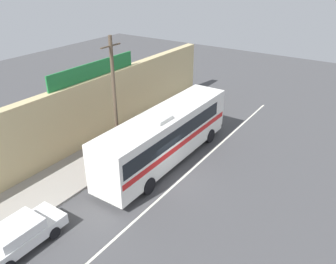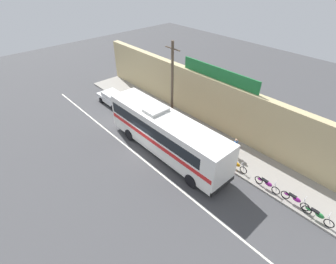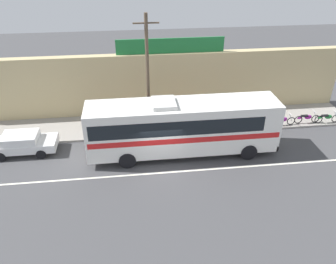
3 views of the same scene
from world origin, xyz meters
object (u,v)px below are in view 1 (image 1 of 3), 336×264
motorcycle_green (202,101)px  motorcycle_orange (176,118)px  utility_pole (115,101)px  motorcycle_purple (193,108)px  pedestrian_by_curb (157,113)px  motorcycle_red (211,97)px  parked_car (19,235)px  intercity_bus (165,134)px

motorcycle_green → motorcycle_orange: (-4.63, -0.06, 0.00)m
utility_pole → motorcycle_purple: utility_pole is taller
pedestrian_by_curb → motorcycle_red: bearing=-10.1°
motorcycle_red → motorcycle_purple: size_ratio=1.01×
parked_car → motorcycle_green: (20.09, 1.36, -0.17)m
parked_car → motorcycle_red: size_ratio=2.16×
intercity_bus → motorcycle_red: 11.79m
motorcycle_red → pedestrian_by_curb: 7.29m
motorcycle_purple → pedestrian_by_curb: size_ratio=1.15×
motorcycle_purple → motorcycle_red: bearing=-0.4°
motorcycle_orange → motorcycle_red: (6.15, -0.08, 0.00)m
parked_car → motorcycle_red: parked_car is taller
parked_car → intercity_bus: bearing=-7.2°
parked_car → pedestrian_by_curb: (14.45, 2.48, 0.38)m
utility_pole → motorcycle_purple: size_ratio=4.25×
motorcycle_orange → pedestrian_by_curb: size_ratio=1.17×
utility_pole → intercity_bus: bearing=-52.9°
motorcycle_green → motorcycle_red: bearing=-5.5°
motorcycle_orange → pedestrian_by_curb: (-1.01, 1.19, 0.56)m
motorcycle_purple → motorcycle_green: bearing=3.6°
motorcycle_purple → pedestrian_by_curb: (-3.68, 1.25, 0.56)m
utility_pole → pedestrian_by_curb: utility_pole is taller
intercity_bus → parked_car: size_ratio=2.80×
intercity_bus → pedestrian_by_curb: (4.27, 3.77, -0.94)m
motorcycle_purple → utility_pole: bearing=-179.8°
motorcycle_orange → motorcycle_purple: 2.67m
intercity_bus → motorcycle_orange: (5.27, 2.58, -1.50)m
utility_pole → motorcycle_purple: bearing=0.2°
intercity_bus → motorcycle_green: (9.90, 2.64, -1.50)m
parked_car → motorcycle_purple: 18.17m
parked_car → motorcycle_green: 20.13m
motorcycle_green → motorcycle_purple: size_ratio=1.01×
motorcycle_green → motorcycle_purple: (-1.96, -0.12, 0.00)m
intercity_bus → parked_car: bearing=172.8°
pedestrian_by_curb → motorcycle_orange: bearing=-49.7°
motorcycle_red → pedestrian_by_curb: bearing=169.9°
motorcycle_green → pedestrian_by_curb: size_ratio=1.16×
intercity_bus → motorcycle_purple: (7.94, 2.52, -1.50)m
motorcycle_red → pedestrian_by_curb: pedestrian_by_curb is taller
utility_pole → motorcycle_red: (13.30, 0.02, -3.85)m
motorcycle_red → pedestrian_by_curb: size_ratio=1.17×
motorcycle_green → pedestrian_by_curb: bearing=168.7°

